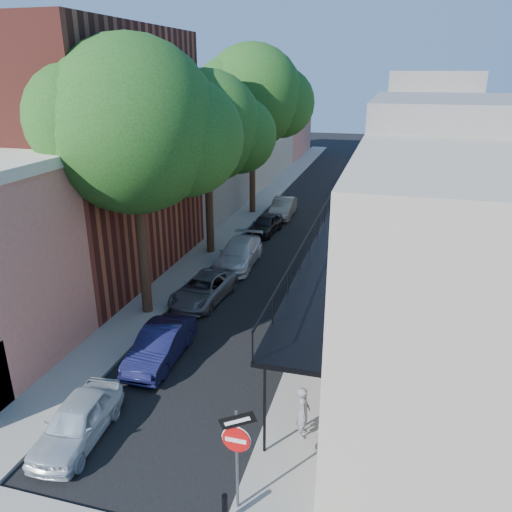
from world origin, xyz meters
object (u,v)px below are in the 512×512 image
Objects in this scene: bollard at (225,509)px; parked_car_d at (239,253)px; oak_near at (146,130)px; parked_car_f at (283,208)px; sign_post at (237,443)px; pedestrian at (303,412)px; parked_car_c at (203,289)px; oak_mid at (215,129)px; parked_car_e at (266,224)px; parked_car_b at (160,345)px; oak_far at (259,98)px; parked_car_a at (77,421)px.

bollard is 0.17× the size of parked_car_d.
oak_near is 18.04m from parked_car_f.
pedestrian is (1.05, 2.94, -1.12)m from sign_post.
parked_car_d is 10.10m from parked_car_f.
oak_near is at bearing -128.59° from parked_car_c.
oak_near is at bearing 125.09° from sign_post.
parked_car_e is at bearing 67.26° from oak_mid.
oak_mid is at bearing 97.72° from parked_car_b.
parked_car_f is (0.23, 4.19, 0.06)m from parked_car_e.
oak_mid reaches higher than parked_car_c.
parked_car_b is at bearing 126.56° from bollard.
parked_car_c is at bearing 29.63° from pedestrian.
oak_near is at bearing -106.99° from parked_car_d.
parked_car_b is at bearing -85.01° from oak_far.
oak_far is 25.62m from pedestrian.
bollard is 0.50× the size of pedestrian.
parked_car_b reaches higher than bollard.
oak_near is 17.01m from oak_far.
bollard is 22.48m from parked_car_e.
bollard is at bearing -76.65° from oak_far.
parked_car_a is at bearing -97.45° from parked_car_b.
oak_near is at bearing -90.04° from oak_far.
bollard is 0.19× the size of parked_car_c.
oak_far is (-6.51, 26.30, 6.22)m from sign_post.
pedestrian is (5.76, -2.73, 0.27)m from parked_car_b.
parked_car_a is at bearing -93.20° from parked_car_d.
parked_car_a is at bearing -85.58° from parked_car_c.
parked_car_c is 10.68m from parked_car_e.
parked_car_d is 5.91m from parked_car_e.
parked_car_f is (0.62, 24.50, 0.06)m from parked_car_a.
parked_car_e is (0.24, 10.68, 0.04)m from parked_car_c.
oak_mid is at bearing -90.41° from oak_far.
sign_post is 16.38m from parked_car_d.
sign_post is 0.71× the size of parked_car_c.
oak_far is at bearing 103.35° from bollard.
parked_car_b is (-4.55, 6.14, 0.13)m from bollard.
parked_car_e is at bearing 102.55° from sign_post.
pedestrian is (5.84, -12.67, 0.23)m from parked_car_d.
parked_car_b is at bearing 56.69° from pedestrian.
bollard is 5.30m from parked_car_a.
oak_far is at bearing 100.77° from parked_car_c.
oak_near is 12.09m from pedestrian.
parked_car_c is (1.54, -6.42, -6.47)m from oak_mid.
oak_mid reaches higher than parked_car_a.
parked_car_a is (1.39, -16.04, -6.44)m from oak_mid.
parked_car_c is 14.88m from parked_car_f.
sign_post reaches higher than parked_car_c.
pedestrian reaches higher than parked_car_e.
sign_post is 0.82× the size of parked_car_a.
oak_near is 2.77× the size of parked_car_f.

